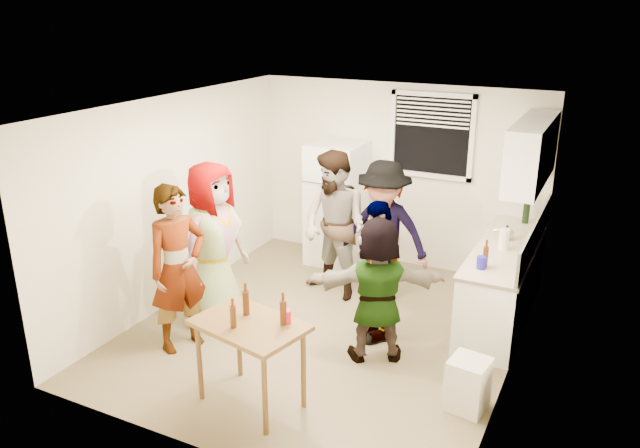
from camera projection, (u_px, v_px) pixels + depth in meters
The scene contains 23 objects.
room at pixel (326, 329), 7.02m from camera, with size 4.00×4.50×2.50m, color #EEE8CF, non-canonical shape.
window at pixel (431, 136), 8.08m from camera, with size 1.12×0.10×1.06m, color white, non-canonical shape.
refrigerator at pixel (336, 204), 8.64m from camera, with size 0.70×0.70×1.70m, color white.
counter_lower at pixel (503, 284), 7.14m from camera, with size 0.60×2.20×0.86m, color white.
countertop at pixel (507, 248), 6.99m from camera, with size 0.64×2.22×0.04m, color beige.
backsplash at pixel (535, 235), 6.80m from camera, with size 0.03×2.20×0.36m, color #A3A095.
upper_cabinets at pixel (532, 152), 6.74m from camera, with size 0.34×1.60×0.70m, color white.
kettle at pixel (506, 239), 7.18m from camera, with size 0.22×0.18×0.18m, color silver, non-canonical shape.
paper_towel at pixel (503, 249), 6.89m from camera, with size 0.11×0.11×0.24m, color white.
wine_bottle at pixel (525, 223), 7.73m from camera, with size 0.08×0.08×0.32m, color black.
beer_bottle_counter at pixel (485, 266), 6.45m from camera, with size 0.06×0.06×0.21m, color #47230C.
blue_cup at pixel (481, 269), 6.39m from camera, with size 0.10×0.10×0.13m, color #1916A5.
picture_frame at pixel (531, 237), 7.06m from camera, with size 0.02×0.18×0.15m, color #D7D147.
trash_bin at pixel (468, 384), 5.58m from camera, with size 0.33×0.33×0.49m, color silver.
serving_table at pixel (252, 402), 5.74m from camera, with size 0.97×0.65×0.82m, color brown, non-canonical shape.
beer_bottle_table at pixel (234, 327), 5.39m from camera, with size 0.05×0.05×0.20m, color #47230C.
red_cup at pixel (286, 322), 5.47m from camera, with size 0.09×0.09×0.12m, color red.
guest_grey at pixel (218, 320), 7.23m from camera, with size 0.92×1.88×0.60m, color gray.
guest_stripe at pixel (184, 345), 6.70m from camera, with size 0.65×1.79×0.43m, color #141933.
guest_back_left at pixel (334, 294), 7.87m from camera, with size 0.89×1.84×0.70m, color brown.
guest_back_right at pixel (381, 301), 7.70m from camera, with size 1.15×1.77×0.66m, color #44454A.
guest_black at pixel (375, 335), 6.89m from camera, with size 0.92×1.57×0.38m, color black.
guest_orange at pixel (375, 356), 6.48m from camera, with size 1.41×1.53×0.45m, color tan.
Camera 1 is at (2.71, -5.60, 3.46)m, focal length 35.00 mm.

